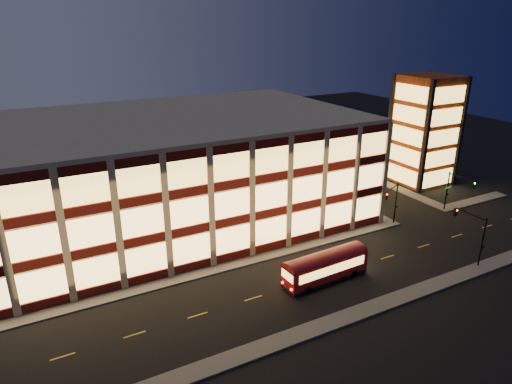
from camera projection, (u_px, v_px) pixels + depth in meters
ground at (244, 267)px, 51.77m from camera, size 200.00×200.00×0.00m
sidewalk_office_south at (216, 269)px, 51.23m from camera, size 54.00×2.00×0.15m
sidewalk_office_east at (321, 188)px, 75.94m from camera, size 2.00×30.00×0.15m
sidewalk_tower_south at (472, 201)px, 70.29m from camera, size 14.00×2.00×0.15m
sidewalk_tower_west at (372, 178)px, 80.81m from camera, size 2.00×30.00×0.15m
sidewalk_near at (309, 331)px, 41.03m from camera, size 100.00×2.00×0.15m
office_building at (168, 170)px, 61.85m from camera, size 50.45×30.45×14.50m
stair_tower at (424, 130)px, 76.14m from camera, size 8.60×8.60×18.00m
traffic_signal_far at (392, 199)px, 60.35m from camera, size 3.79×1.87×6.00m
traffic_signal_right at (456, 187)px, 64.65m from camera, size 1.20×4.37×6.00m
traffic_signal_near at (473, 229)px, 51.63m from camera, size 0.32×4.45×6.00m
trolley_bus at (325, 265)px, 48.45m from camera, size 9.88×2.94×3.31m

